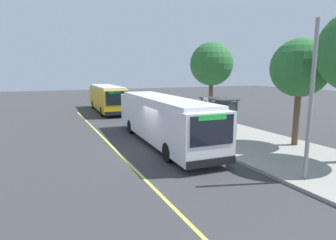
{
  "coord_description": "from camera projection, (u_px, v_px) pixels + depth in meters",
  "views": [
    {
      "loc": [
        14.95,
        -6.05,
        4.51
      ],
      "look_at": [
        -0.12,
        0.84,
        1.69
      ],
      "focal_mm": 30.17,
      "sensor_mm": 36.0,
      "label": 1
    }
  ],
  "objects": [
    {
      "name": "ground_plane",
      "position": [
        156.0,
        149.0,
        16.64
      ],
      "size": [
        120.0,
        120.0,
        0.0
      ],
      "primitive_type": "plane",
      "color": "#38383A"
    },
    {
      "name": "sidewalk_curb",
      "position": [
        238.0,
        138.0,
        19.09
      ],
      "size": [
        44.0,
        6.4,
        0.15
      ],
      "primitive_type": "cube",
      "color": "gray",
      "rests_on": "ground_plane"
    },
    {
      "name": "lane_stripe_center",
      "position": [
        119.0,
        154.0,
        15.74
      ],
      "size": [
        36.0,
        0.14,
        0.01
      ],
      "primitive_type": "cube",
      "color": "#E0D64C",
      "rests_on": "ground_plane"
    },
    {
      "name": "transit_bus_main",
      "position": [
        163.0,
        118.0,
        17.93
      ],
      "size": [
        12.28,
        3.08,
        2.95
      ],
      "color": "white",
      "rests_on": "ground_plane"
    },
    {
      "name": "transit_bus_second",
      "position": [
        107.0,
        97.0,
        32.47
      ],
      "size": [
        11.32,
        3.06,
        2.95
      ],
      "color": "gold",
      "rests_on": "ground_plane"
    },
    {
      "name": "bus_shelter",
      "position": [
        219.0,
        107.0,
        20.9
      ],
      "size": [
        2.9,
        1.6,
        2.48
      ],
      "color": "#333338",
      "rests_on": "sidewalk_curb"
    },
    {
      "name": "waiting_bench",
      "position": [
        221.0,
        125.0,
        21.07
      ],
      "size": [
        1.6,
        0.48,
        0.95
      ],
      "color": "brown",
      "rests_on": "sidewalk_curb"
    },
    {
      "name": "route_sign_post",
      "position": [
        206.0,
        113.0,
        17.96
      ],
      "size": [
        0.44,
        0.08,
        2.8
      ],
      "color": "#333338",
      "rests_on": "sidewalk_curb"
    },
    {
      "name": "street_tree_near_shelter",
      "position": [
        212.0,
        64.0,
        24.31
      ],
      "size": [
        3.72,
        3.72,
        6.9
      ],
      "color": "brown",
      "rests_on": "sidewalk_curb"
    },
    {
      "name": "street_tree_downstreet",
      "position": [
        300.0,
        68.0,
        16.37
      ],
      "size": [
        3.39,
        3.39,
        6.3
      ],
      "color": "brown",
      "rests_on": "sidewalk_curb"
    },
    {
      "name": "utility_pole",
      "position": [
        311.0,
        102.0,
        11.21
      ],
      "size": [
        0.16,
        0.16,
        6.4
      ],
      "primitive_type": "cylinder",
      "color": "gray",
      "rests_on": "sidewalk_curb"
    }
  ]
}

